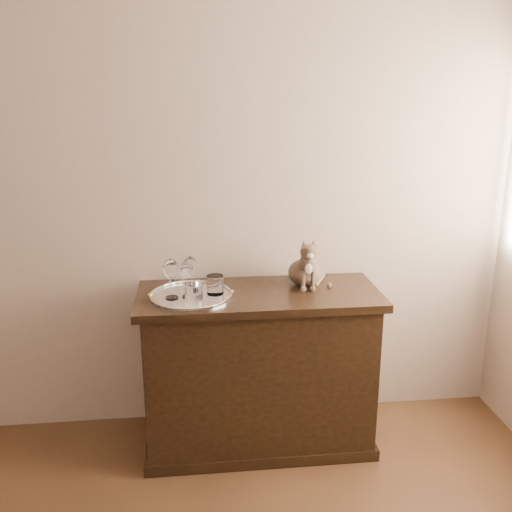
{
  "coord_description": "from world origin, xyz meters",
  "views": [
    {
      "loc": [
        0.29,
        -0.69,
        1.81
      ],
      "look_at": [
        0.59,
        1.95,
        1.03
      ],
      "focal_mm": 40.0,
      "sensor_mm": 36.0,
      "label": 1
    }
  ],
  "objects": [
    {
      "name": "wall_back",
      "position": [
        0.0,
        2.25,
        1.35
      ],
      "size": [
        4.0,
        0.1,
        2.7
      ],
      "primitive_type": "cube",
      "color": "tan",
      "rests_on": "ground"
    },
    {
      "name": "sideboard",
      "position": [
        0.6,
        1.94,
        0.42
      ],
      "size": [
        1.2,
        0.5,
        0.85
      ],
      "primitive_type": null,
      "color": "black",
      "rests_on": "ground"
    },
    {
      "name": "tray",
      "position": [
        0.27,
        1.91,
        0.85
      ],
      "size": [
        0.4,
        0.4,
        0.01
      ],
      "primitive_type": "cylinder",
      "color": "white",
      "rests_on": "sideboard"
    },
    {
      "name": "wine_glass_b",
      "position": [
        0.27,
        2.01,
        0.94
      ],
      "size": [
        0.06,
        0.06,
        0.17
      ],
      "primitive_type": null,
      "color": "white",
      "rests_on": "tray"
    },
    {
      "name": "wine_glass_c",
      "position": [
        0.18,
        1.89,
        0.96
      ],
      "size": [
        0.07,
        0.07,
        0.19
      ],
      "primitive_type": null,
      "color": "white",
      "rests_on": "tray"
    },
    {
      "name": "wine_glass_d",
      "position": [
        0.25,
        1.9,
        0.94
      ],
      "size": [
        0.07,
        0.07,
        0.17
      ],
      "primitive_type": null,
      "color": "white",
      "rests_on": "tray"
    },
    {
      "name": "tumbler_b",
      "position": [
        0.28,
        1.81,
        0.9
      ],
      "size": [
        0.08,
        0.08,
        0.09
      ],
      "primitive_type": "cylinder",
      "color": "white",
      "rests_on": "tray"
    },
    {
      "name": "tumbler_c",
      "position": [
        0.38,
        1.92,
        0.9
      ],
      "size": [
        0.08,
        0.08,
        0.09
      ],
      "primitive_type": "cylinder",
      "color": "silver",
      "rests_on": "tray"
    },
    {
      "name": "cat",
      "position": [
        0.84,
        2.03,
        0.98
      ],
      "size": [
        0.26,
        0.24,
        0.26
      ],
      "primitive_type": null,
      "rotation": [
        0.0,
        0.0,
        -0.01
      ],
      "color": "brown",
      "rests_on": "sideboard"
    }
  ]
}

